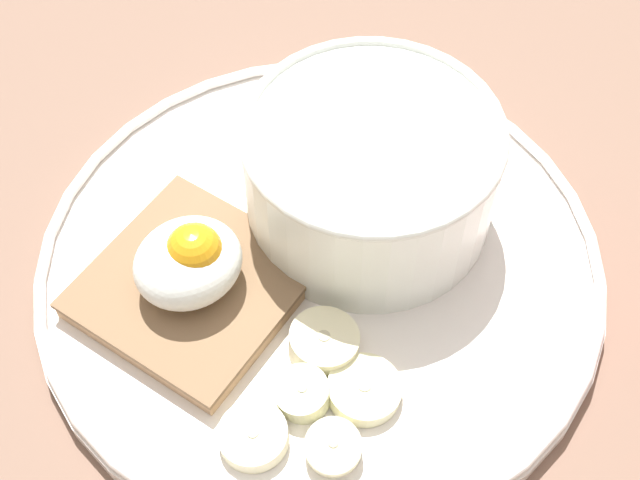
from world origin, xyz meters
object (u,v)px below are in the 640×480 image
Objects in this scene: poached_egg at (189,260)px; banana_slice_front at (333,447)px; banana_slice_left at (302,394)px; banana_slice_back at (324,342)px; toast_slice at (193,287)px; banana_slice_right at (364,390)px; banana_slice_inner at (253,436)px; oatmeal_bowl at (370,171)px.

poached_egg is 1.44× the size of banana_slice_front.
banana_slice_back is at bearing 30.47° from banana_slice_left.
toast_slice is 2.60× the size of banana_slice_right.
banana_slice_left reaches higher than banana_slice_inner.
banana_slice_inner is (-5.56, -1.66, -0.21)cm from banana_slice_back.
oatmeal_bowl is 11.46cm from banana_slice_right.
poached_egg reaches higher than banana_slice_right.
oatmeal_bowl reaches higher than toast_slice.
banana_slice_front is 0.89× the size of banana_slice_inner.
oatmeal_bowl is 3.11× the size of banana_slice_inner.
oatmeal_bowl is 9.38cm from banana_slice_back.
banana_slice_left is at bearing -86.35° from poached_egg.
banana_slice_front is at bearing -124.82° from banana_slice_back.
toast_slice is (-10.46, 1.61, -2.79)cm from oatmeal_bowl.
banana_slice_back is (-7.33, -5.14, -2.78)cm from oatmeal_bowl.
banana_slice_left is 2.93cm from banana_slice_back.
banana_slice_inner is at bearing -176.82° from banana_slice_left.
banana_slice_front is at bearing -137.41° from oatmeal_bowl.
poached_egg is at bearing 114.47° from banana_slice_back.
banana_slice_left is at bearing -146.11° from oatmeal_bowl.
banana_slice_left is (0.59, -8.24, 0.01)cm from toast_slice.
poached_egg reaches higher than banana_slice_back.
oatmeal_bowl is at bearing 35.01° from banana_slice_back.
banana_slice_back is (2.53, 1.49, 0.00)cm from banana_slice_left.
banana_slice_inner is at bearing -106.69° from poached_egg.
banana_slice_front is 3.01cm from banana_slice_left.
oatmeal_bowl is at bearing 33.89° from banana_slice_left.
oatmeal_bowl is 2.78× the size of banana_slice_right.
poached_egg is 1.14× the size of banana_slice_right.
oatmeal_bowl is 14.44cm from banana_slice_front.
banana_slice_right is at bearing -90.90° from banana_slice_back.
banana_slice_left is at bearing -85.89° from toast_slice.
banana_slice_back is (3.12, -6.75, 0.01)cm from toast_slice.
banana_slice_left is (0.52, -8.19, -2.35)cm from poached_egg.
banana_slice_inner is at bearing -152.21° from oatmeal_bowl.
poached_egg reaches higher than toast_slice.
poached_egg is 9.10cm from banana_slice_inner.
banana_slice_right is (2.48, -1.61, -0.23)cm from banana_slice_left.
toast_slice is at bearing 90.15° from banana_slice_front.
toast_slice is at bearing 107.34° from banana_slice_right.
banana_slice_right is at bearing -72.66° from toast_slice.
banana_slice_front and banana_slice_left have the same top height.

